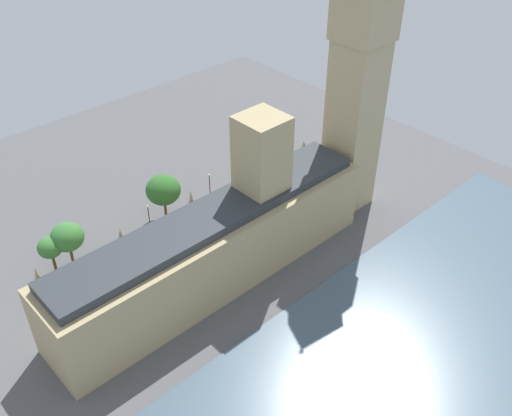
{
  "coord_description": "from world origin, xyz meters",
  "views": [
    {
      "loc": [
        -63.81,
        46.92,
        73.03
      ],
      "look_at": [
        1.0,
        -12.8,
        8.23
      ],
      "focal_mm": 40.33,
      "sensor_mm": 36.0,
      "label": 1
    }
  ],
  "objects_px": {
    "clock_tower": "(360,61)",
    "car_yellow_cab_midblock": "(66,291)",
    "pedestrian_opposite_hall": "(247,221)",
    "parliament_building": "(220,240)",
    "plane_tree_leading": "(67,237)",
    "car_black_far_end": "(170,243)",
    "double_decker_bus_corner": "(228,207)",
    "street_lamp_near_tower": "(148,212)",
    "car_white_trailing": "(106,281)",
    "plane_tree_by_river_gate": "(163,190)",
    "street_lamp_kerbside": "(209,181)",
    "plane_tree_under_trees": "(50,248)"
  },
  "relations": [
    {
      "from": "pedestrian_opposite_hall",
      "to": "plane_tree_by_river_gate",
      "type": "xyz_separation_m",
      "value": [
        13.18,
        10.96,
        6.24
      ]
    },
    {
      "from": "car_black_far_end",
      "to": "car_white_trailing",
      "type": "height_order",
      "value": "same"
    },
    {
      "from": "plane_tree_leading",
      "to": "street_lamp_near_tower",
      "type": "xyz_separation_m",
      "value": [
        -0.88,
        -16.81,
        -2.36
      ]
    },
    {
      "from": "plane_tree_leading",
      "to": "plane_tree_under_trees",
      "type": "bearing_deg",
      "value": 81.97
    },
    {
      "from": "car_white_trailing",
      "to": "car_yellow_cab_midblock",
      "type": "xyz_separation_m",
      "value": [
        2.53,
        6.58,
        -0.0
      ]
    },
    {
      "from": "plane_tree_by_river_gate",
      "to": "pedestrian_opposite_hall",
      "type": "bearing_deg",
      "value": -140.27
    },
    {
      "from": "car_yellow_cab_midblock",
      "to": "plane_tree_leading",
      "type": "bearing_deg",
      "value": -33.82
    },
    {
      "from": "parliament_building",
      "to": "plane_tree_by_river_gate",
      "type": "height_order",
      "value": "parliament_building"
    },
    {
      "from": "parliament_building",
      "to": "clock_tower",
      "type": "relative_size",
      "value": 1.03
    },
    {
      "from": "parliament_building",
      "to": "pedestrian_opposite_hall",
      "type": "xyz_separation_m",
      "value": [
        8.39,
        -13.8,
        -7.66
      ]
    },
    {
      "from": "parliament_building",
      "to": "double_decker_bus_corner",
      "type": "height_order",
      "value": "parliament_building"
    },
    {
      "from": "car_white_trailing",
      "to": "plane_tree_under_trees",
      "type": "xyz_separation_m",
      "value": [
        9.48,
        5.04,
        4.84
      ]
    },
    {
      "from": "plane_tree_by_river_gate",
      "to": "street_lamp_near_tower",
      "type": "bearing_deg",
      "value": 102.81
    },
    {
      "from": "double_decker_bus_corner",
      "to": "car_white_trailing",
      "type": "relative_size",
      "value": 2.28
    },
    {
      "from": "parliament_building",
      "to": "car_white_trailing",
      "type": "xyz_separation_m",
      "value": [
        12.38,
        16.94,
        -7.49
      ]
    },
    {
      "from": "clock_tower",
      "to": "pedestrian_opposite_hall",
      "type": "height_order",
      "value": "clock_tower"
    },
    {
      "from": "car_black_far_end",
      "to": "parliament_building",
      "type": "bearing_deg",
      "value": -168.68
    },
    {
      "from": "car_yellow_cab_midblock",
      "to": "street_lamp_near_tower",
      "type": "relative_size",
      "value": 0.76
    },
    {
      "from": "plane_tree_under_trees",
      "to": "street_lamp_kerbside",
      "type": "bearing_deg",
      "value": -91.01
    },
    {
      "from": "car_yellow_cab_midblock",
      "to": "plane_tree_under_trees",
      "type": "height_order",
      "value": "plane_tree_under_trees"
    },
    {
      "from": "street_lamp_near_tower",
      "to": "car_black_far_end",
      "type": "bearing_deg",
      "value": 178.03
    },
    {
      "from": "plane_tree_by_river_gate",
      "to": "car_black_far_end",
      "type": "bearing_deg",
      "value": 149.15
    },
    {
      "from": "parliament_building",
      "to": "car_black_far_end",
      "type": "distance_m",
      "value": 15.43
    },
    {
      "from": "plane_tree_leading",
      "to": "pedestrian_opposite_hall",
      "type": "bearing_deg",
      "value": -111.83
    },
    {
      "from": "car_black_far_end",
      "to": "street_lamp_near_tower",
      "type": "xyz_separation_m",
      "value": [
        7.18,
        -0.25,
        3.36
      ]
    },
    {
      "from": "double_decker_bus_corner",
      "to": "plane_tree_leading",
      "type": "bearing_deg",
      "value": 76.97
    },
    {
      "from": "street_lamp_near_tower",
      "to": "car_yellow_cab_midblock",
      "type": "bearing_deg",
      "value": 104.49
    },
    {
      "from": "car_white_trailing",
      "to": "street_lamp_near_tower",
      "type": "xyz_separation_m",
      "value": [
        8.13,
        -15.1,
        3.35
      ]
    },
    {
      "from": "car_black_far_end",
      "to": "street_lamp_kerbside",
      "type": "bearing_deg",
      "value": -62.01
    },
    {
      "from": "parliament_building",
      "to": "car_white_trailing",
      "type": "distance_m",
      "value": 22.28
    },
    {
      "from": "car_white_trailing",
      "to": "plane_tree_by_river_gate",
      "type": "bearing_deg",
      "value": -61.68
    },
    {
      "from": "clock_tower",
      "to": "car_yellow_cab_midblock",
      "type": "bearing_deg",
      "value": 75.93
    },
    {
      "from": "pedestrian_opposite_hall",
      "to": "double_decker_bus_corner",
      "type": "bearing_deg",
      "value": 167.16
    },
    {
      "from": "parliament_building",
      "to": "car_black_far_end",
      "type": "height_order",
      "value": "parliament_building"
    },
    {
      "from": "pedestrian_opposite_hall",
      "to": "plane_tree_under_trees",
      "type": "xyz_separation_m",
      "value": [
        13.47,
        35.78,
        5.0
      ]
    },
    {
      "from": "car_white_trailing",
      "to": "plane_tree_by_river_gate",
      "type": "distance_m",
      "value": 22.64
    },
    {
      "from": "plane_tree_under_trees",
      "to": "plane_tree_leading",
      "type": "distance_m",
      "value": 3.48
    },
    {
      "from": "car_yellow_cab_midblock",
      "to": "pedestrian_opposite_hall",
      "type": "xyz_separation_m",
      "value": [
        -6.52,
        -37.32,
        -0.17
      ]
    },
    {
      "from": "clock_tower",
      "to": "street_lamp_near_tower",
      "type": "bearing_deg",
      "value": 61.23
    },
    {
      "from": "clock_tower",
      "to": "car_yellow_cab_midblock",
      "type": "relative_size",
      "value": 13.49
    },
    {
      "from": "double_decker_bus_corner",
      "to": "car_white_trailing",
      "type": "distance_m",
      "value": 29.5
    },
    {
      "from": "parliament_building",
      "to": "plane_tree_leading",
      "type": "xyz_separation_m",
      "value": [
        21.39,
        18.65,
        -1.78
      ]
    },
    {
      "from": "parliament_building",
      "to": "car_yellow_cab_midblock",
      "type": "height_order",
      "value": "parliament_building"
    },
    {
      "from": "parliament_building",
      "to": "car_yellow_cab_midblock",
      "type": "distance_m",
      "value": 28.84
    },
    {
      "from": "car_yellow_cab_midblock",
      "to": "clock_tower",
      "type": "bearing_deg",
      "value": -100.96
    },
    {
      "from": "street_lamp_near_tower",
      "to": "double_decker_bus_corner",
      "type": "bearing_deg",
      "value": -118.43
    },
    {
      "from": "parliament_building",
      "to": "double_decker_bus_corner",
      "type": "distance_m",
      "value": 18.76
    },
    {
      "from": "car_white_trailing",
      "to": "plane_tree_leading",
      "type": "distance_m",
      "value": 10.8
    },
    {
      "from": "double_decker_bus_corner",
      "to": "clock_tower",
      "type": "bearing_deg",
      "value": -116.51
    },
    {
      "from": "car_white_trailing",
      "to": "street_lamp_near_tower",
      "type": "height_order",
      "value": "street_lamp_near_tower"
    }
  ]
}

